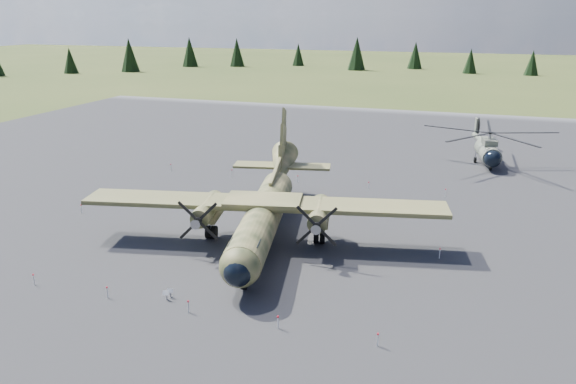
% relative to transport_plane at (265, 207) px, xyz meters
% --- Properties ---
extents(ground, '(500.00, 500.00, 0.00)m').
position_rel_transport_plane_xyz_m(ground, '(-2.30, 0.34, -2.79)').
color(ground, '#4E5224').
rests_on(ground, ground).
extents(apron, '(120.00, 120.00, 0.04)m').
position_rel_transport_plane_xyz_m(apron, '(-2.30, 10.34, -2.79)').
color(apron, '#57575B').
rests_on(apron, ground).
extents(transport_plane, '(29.37, 26.38, 9.70)m').
position_rel_transport_plane_xyz_m(transport_plane, '(0.00, 0.00, 0.00)').
color(transport_plane, '#394123').
rests_on(transport_plane, ground).
extents(helicopter_near, '(19.39, 21.09, 4.29)m').
position_rel_transport_plane_xyz_m(helicopter_near, '(17.80, 31.20, 0.26)').
color(helicopter_near, gray).
rests_on(helicopter_near, ground).
extents(info_placard_left, '(0.43, 0.25, 0.63)m').
position_rel_transport_plane_xyz_m(info_placard_left, '(-2.39, -11.75, -2.37)').
color(info_placard_left, gray).
rests_on(info_placard_left, ground).
extents(info_placard_right, '(0.45, 0.22, 0.69)m').
position_rel_transport_plane_xyz_m(info_placard_right, '(-2.46, -12.16, -2.33)').
color(info_placard_right, gray).
rests_on(info_placard_right, ground).
extents(barrier_fence, '(33.12, 29.62, 0.85)m').
position_rel_transport_plane_xyz_m(barrier_fence, '(-2.76, 0.27, -2.28)').
color(barrier_fence, white).
rests_on(barrier_fence, ground).
extents(treeline, '(327.14, 322.72, 10.92)m').
position_rel_transport_plane_xyz_m(treeline, '(2.39, -3.72, 2.13)').
color(treeline, black).
rests_on(treeline, ground).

